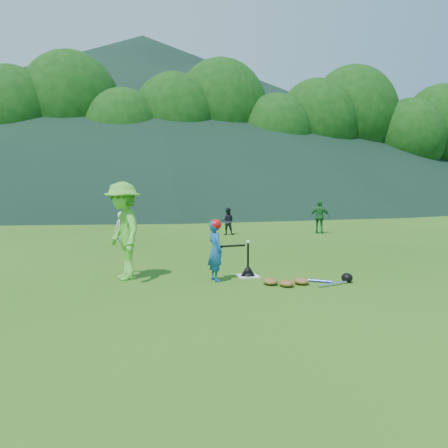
{
  "coord_description": "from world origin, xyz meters",
  "views": [
    {
      "loc": [
        -2.34,
        -8.8,
        1.91
      ],
      "look_at": [
        0.0,
        2.5,
        0.9
      ],
      "focal_mm": 35.0,
      "sensor_mm": 36.0,
      "label": 1
    }
  ],
  "objects_px": {
    "home_plate": "(248,276)",
    "batting_tee": "(248,270)",
    "equipment_pile": "(302,281)",
    "fielder_c": "(320,217)",
    "adult_coach": "(123,231)",
    "fielder_b": "(228,221)",
    "fielder_a": "(122,226)",
    "batter_child": "(215,251)"
  },
  "relations": [
    {
      "from": "home_plate",
      "to": "batting_tee",
      "type": "height_order",
      "value": "batting_tee"
    },
    {
      "from": "batting_tee",
      "to": "equipment_pile",
      "type": "bearing_deg",
      "value": -48.55
    },
    {
      "from": "fielder_c",
      "to": "batting_tee",
      "type": "bearing_deg",
      "value": 81.42
    },
    {
      "from": "adult_coach",
      "to": "fielder_b",
      "type": "distance_m",
      "value": 8.51
    },
    {
      "from": "fielder_b",
      "to": "fielder_c",
      "type": "relative_size",
      "value": 0.79
    },
    {
      "from": "home_plate",
      "to": "equipment_pile",
      "type": "relative_size",
      "value": 0.25
    },
    {
      "from": "adult_coach",
      "to": "batting_tee",
      "type": "distance_m",
      "value": 2.72
    },
    {
      "from": "fielder_b",
      "to": "adult_coach",
      "type": "bearing_deg",
      "value": 80.15
    },
    {
      "from": "fielder_c",
      "to": "equipment_pile",
      "type": "height_order",
      "value": "fielder_c"
    },
    {
      "from": "home_plate",
      "to": "fielder_b",
      "type": "bearing_deg",
      "value": 80.95
    },
    {
      "from": "fielder_a",
      "to": "batting_tee",
      "type": "relative_size",
      "value": 1.53
    },
    {
      "from": "fielder_a",
      "to": "fielder_b",
      "type": "xyz_separation_m",
      "value": [
        4.0,
        1.32,
        0.01
      ]
    },
    {
      "from": "fielder_b",
      "to": "home_plate",
      "type": "bearing_deg",
      "value": 97.76
    },
    {
      "from": "fielder_a",
      "to": "home_plate",
      "type": "bearing_deg",
      "value": 77.99
    },
    {
      "from": "fielder_c",
      "to": "fielder_a",
      "type": "bearing_deg",
      "value": 32.15
    },
    {
      "from": "adult_coach",
      "to": "equipment_pile",
      "type": "xyz_separation_m",
      "value": [
        3.39,
        -1.2,
        -0.93
      ]
    },
    {
      "from": "batter_child",
      "to": "fielder_a",
      "type": "relative_size",
      "value": 1.17
    },
    {
      "from": "home_plate",
      "to": "fielder_c",
      "type": "bearing_deg",
      "value": 56.54
    },
    {
      "from": "batter_child",
      "to": "batting_tee",
      "type": "bearing_deg",
      "value": -81.9
    },
    {
      "from": "fielder_b",
      "to": "fielder_c",
      "type": "height_order",
      "value": "fielder_c"
    },
    {
      "from": "batting_tee",
      "to": "batter_child",
      "type": "bearing_deg",
      "value": -159.2
    },
    {
      "from": "batting_tee",
      "to": "equipment_pile",
      "type": "distance_m",
      "value": 1.26
    },
    {
      "from": "fielder_c",
      "to": "equipment_pile",
      "type": "bearing_deg",
      "value": 88.83
    },
    {
      "from": "fielder_a",
      "to": "fielder_c",
      "type": "xyz_separation_m",
      "value": [
        7.72,
        0.98,
        0.15
      ]
    },
    {
      "from": "fielder_a",
      "to": "equipment_pile",
      "type": "bearing_deg",
      "value": 80.76
    },
    {
      "from": "home_plate",
      "to": "batter_child",
      "type": "bearing_deg",
      "value": -159.2
    },
    {
      "from": "home_plate",
      "to": "fielder_b",
      "type": "xyz_separation_m",
      "value": [
        1.25,
        7.85,
        0.52
      ]
    },
    {
      "from": "adult_coach",
      "to": "batting_tee",
      "type": "relative_size",
      "value": 2.93
    },
    {
      "from": "batting_tee",
      "to": "fielder_c",
      "type": "bearing_deg",
      "value": 56.54
    },
    {
      "from": "fielder_c",
      "to": "fielder_b",
      "type": "bearing_deg",
      "value": 19.7
    },
    {
      "from": "adult_coach",
      "to": "fielder_c",
      "type": "height_order",
      "value": "adult_coach"
    },
    {
      "from": "home_plate",
      "to": "adult_coach",
      "type": "bearing_deg",
      "value": 174.16
    },
    {
      "from": "fielder_b",
      "to": "fielder_c",
      "type": "xyz_separation_m",
      "value": [
        3.72,
        -0.34,
        0.14
      ]
    },
    {
      "from": "fielder_a",
      "to": "batting_tee",
      "type": "height_order",
      "value": "fielder_a"
    },
    {
      "from": "batter_child",
      "to": "home_plate",
      "type": "bearing_deg",
      "value": -81.9
    },
    {
      "from": "fielder_a",
      "to": "equipment_pile",
      "type": "relative_size",
      "value": 0.58
    },
    {
      "from": "adult_coach",
      "to": "fielder_a",
      "type": "distance_m",
      "value": 6.29
    },
    {
      "from": "home_plate",
      "to": "batter_child",
      "type": "height_order",
      "value": "batter_child"
    },
    {
      "from": "home_plate",
      "to": "fielder_a",
      "type": "xyz_separation_m",
      "value": [
        -2.75,
        6.53,
        0.51
      ]
    },
    {
      "from": "adult_coach",
      "to": "equipment_pile",
      "type": "relative_size",
      "value": 1.11
    },
    {
      "from": "fielder_c",
      "to": "home_plate",
      "type": "bearing_deg",
      "value": 81.42
    },
    {
      "from": "batter_child",
      "to": "batting_tee",
      "type": "relative_size",
      "value": 1.79
    }
  ]
}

